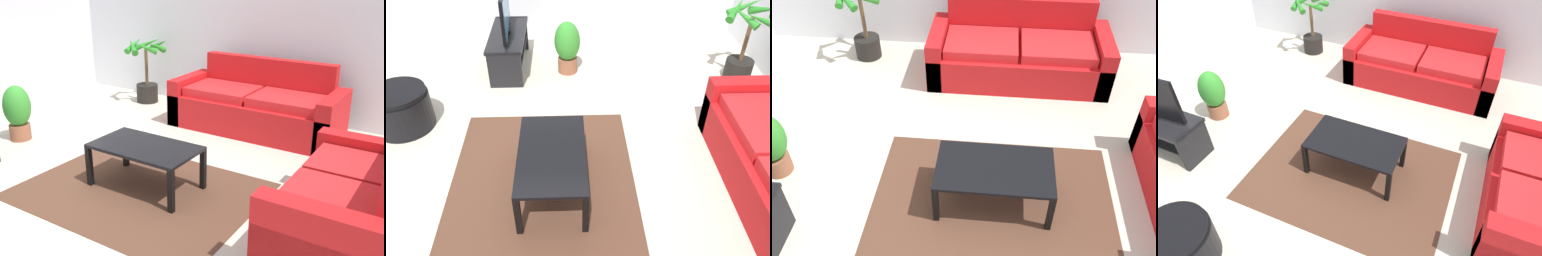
# 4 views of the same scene
# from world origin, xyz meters

# --- Properties ---
(ground_plane) EXTENTS (6.60, 6.60, 0.00)m
(ground_plane) POSITION_xyz_m (0.00, 0.00, 0.00)
(ground_plane) COLOR beige
(couch_main) EXTENTS (2.18, 0.90, 0.90)m
(couch_main) POSITION_xyz_m (0.61, 2.28, 0.30)
(couch_main) COLOR red
(couch_main) RESTS_ON ground
(coffee_table) EXTENTS (1.02, 0.58, 0.43)m
(coffee_table) POSITION_xyz_m (0.40, 0.22, 0.38)
(coffee_table) COLOR black
(coffee_table) RESTS_ON ground
(area_rug) EXTENTS (2.20, 1.70, 0.01)m
(area_rug) POSITION_xyz_m (0.40, 0.12, 0.00)
(area_rug) COLOR #513323
(area_rug) RESTS_ON ground
(potted_palm) EXTENTS (0.65, 0.68, 1.03)m
(potted_palm) POSITION_xyz_m (-1.41, 2.56, 0.47)
(potted_palm) COLOR black
(potted_palm) RESTS_ON ground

